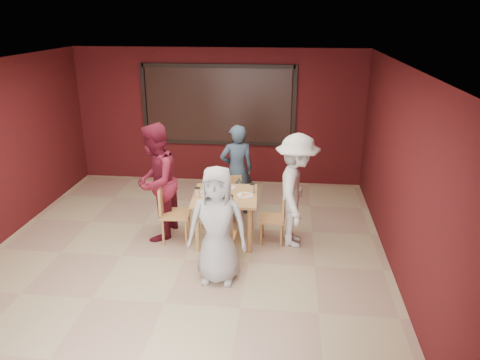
# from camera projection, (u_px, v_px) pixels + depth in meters

# --- Properties ---
(floor) EXTENTS (7.00, 7.00, 0.00)m
(floor) POSITION_uv_depth(u_px,v_px,m) (184.00, 259.00, 6.94)
(floor) COLOR tan
(floor) RESTS_ON ground
(window_blinds) EXTENTS (3.00, 0.02, 1.50)m
(window_blinds) POSITION_uv_depth(u_px,v_px,m) (218.00, 105.00, 9.61)
(window_blinds) COLOR black
(dining_table) EXTENTS (1.05, 1.05, 0.93)m
(dining_table) POSITION_uv_depth(u_px,v_px,m) (225.00, 200.00, 7.30)
(dining_table) COLOR #B9804B
(dining_table) RESTS_ON floor
(chair_front) EXTENTS (0.41, 0.41, 0.80)m
(chair_front) POSITION_uv_depth(u_px,v_px,m) (221.00, 235.00, 6.68)
(chair_front) COLOR #BB7948
(chair_front) RESTS_ON floor
(chair_back) EXTENTS (0.45, 0.45, 0.77)m
(chair_back) POSITION_uv_depth(u_px,v_px,m) (232.00, 196.00, 8.16)
(chair_back) COLOR #BB7948
(chair_back) RESTS_ON floor
(chair_left) EXTENTS (0.48, 0.48, 0.92)m
(chair_left) POSITION_uv_depth(u_px,v_px,m) (171.00, 210.00, 7.35)
(chair_left) COLOR #BB7948
(chair_left) RESTS_ON floor
(chair_right) EXTENTS (0.40, 0.40, 0.81)m
(chair_right) POSITION_uv_depth(u_px,v_px,m) (277.00, 216.00, 7.31)
(chair_right) COLOR #BB7948
(chair_right) RESTS_ON floor
(diner_front) EXTENTS (0.80, 0.53, 1.62)m
(diner_front) POSITION_uv_depth(u_px,v_px,m) (217.00, 225.00, 6.15)
(diner_front) COLOR #ADADAD
(diner_front) RESTS_ON floor
(diner_back) EXTENTS (0.70, 0.57, 1.64)m
(diner_back) POSITION_uv_depth(u_px,v_px,m) (237.00, 170.00, 8.27)
(diner_back) COLOR #33455A
(diner_back) RESTS_ON floor
(diner_left) EXTENTS (0.77, 0.96, 1.87)m
(diner_left) POSITION_uv_depth(u_px,v_px,m) (155.00, 182.00, 7.36)
(diner_left) COLOR maroon
(diner_left) RESTS_ON floor
(diner_right) EXTENTS (0.70, 1.17, 1.77)m
(diner_right) POSITION_uv_depth(u_px,v_px,m) (296.00, 191.00, 7.13)
(diner_right) COLOR silver
(diner_right) RESTS_ON floor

